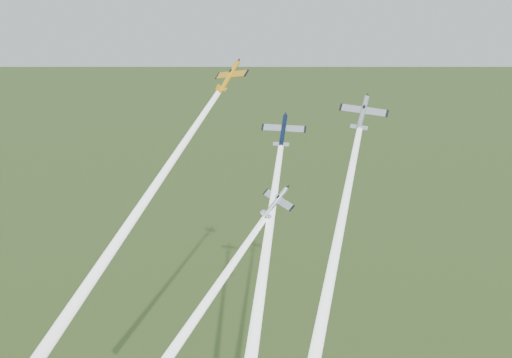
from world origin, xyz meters
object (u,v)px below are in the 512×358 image
(plane_yellow, at_px, (229,76))
(plane_silver_right, at_px, (363,113))
(plane_silver_low, at_px, (276,202))
(plane_navy, at_px, (283,130))

(plane_yellow, relative_size, plane_silver_right, 1.07)
(plane_yellow, bearing_deg, plane_silver_low, -18.38)
(plane_navy, distance_m, plane_silver_right, 13.98)
(plane_silver_right, bearing_deg, plane_silver_low, -135.64)
(plane_yellow, height_order, plane_silver_right, plane_yellow)
(plane_yellow, bearing_deg, plane_silver_right, 20.39)
(plane_navy, bearing_deg, plane_silver_right, -4.40)
(plane_yellow, distance_m, plane_silver_low, 26.70)
(plane_yellow, bearing_deg, plane_navy, 7.63)
(plane_yellow, height_order, plane_silver_low, plane_yellow)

